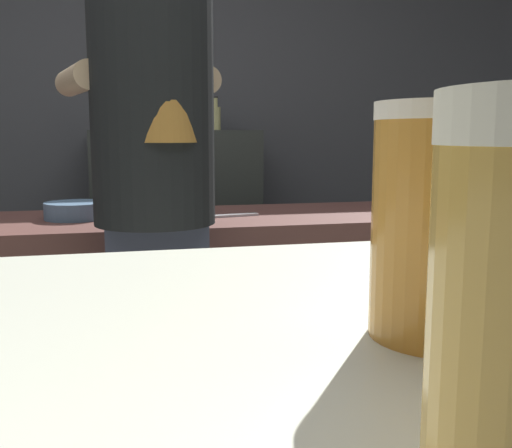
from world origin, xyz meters
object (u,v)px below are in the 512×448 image
at_px(bartender, 155,190).
at_px(knife_block, 416,185).
at_px(bottle_hot_sauce, 151,112).
at_px(bottle_vinegar, 165,114).
at_px(bottle_olive_oil, 186,117).
at_px(bottle_soy, 216,117).
at_px(chefs_knife, 227,216).
at_px(mixing_bowl, 76,210).
at_px(pint_glass_near, 442,222).

xyz_separation_m(bartender, knife_block, (1.00, 0.36, -0.04)).
bearing_deg(bottle_hot_sauce, bottle_vinegar, -55.95).
bearing_deg(bartender, bottle_olive_oil, -23.12).
bearing_deg(bottle_olive_oil, bottle_soy, -7.99).
xyz_separation_m(bottle_vinegar, bottle_soy, (0.28, -0.02, -0.01)).
xyz_separation_m(bartender, bottle_soy, (0.44, 1.61, 0.25)).
distance_m(bartender, bottle_hot_sauce, 1.76).
relative_size(bartender, bottle_soy, 9.52).
xyz_separation_m(chefs_knife, bottle_hot_sauce, (-0.19, 1.33, 0.42)).
height_order(bottle_hot_sauce, bottle_soy, bottle_hot_sauce).
bearing_deg(bottle_hot_sauce, knife_block, -56.55).
relative_size(mixing_bowl, bottle_vinegar, 0.98).
bearing_deg(chefs_knife, mixing_bowl, 161.37).
xyz_separation_m(mixing_bowl, bottle_olive_oil, (0.53, 1.15, 0.36)).
distance_m(bartender, mixing_bowl, 0.55).
bearing_deg(bartender, bottle_hot_sauce, -16.53).
height_order(bartender, mixing_bowl, bartender).
height_order(bottle_vinegar, bottle_soy, bottle_vinegar).
height_order(chefs_knife, bottle_olive_oil, bottle_olive_oil).
distance_m(bartender, chefs_knife, 0.51).
xyz_separation_m(mixing_bowl, bottle_hot_sauce, (0.34, 1.26, 0.39)).
relative_size(chefs_knife, bottle_soy, 1.29).
xyz_separation_m(bartender, bottle_olive_oil, (0.28, 1.63, 0.25)).
distance_m(knife_block, bottle_olive_oil, 1.49).
height_order(bartender, bottle_olive_oil, bartender).
xyz_separation_m(knife_block, pint_glass_near, (-0.92, -1.72, 0.14)).
relative_size(bartender, bottle_olive_oil, 9.70).
distance_m(pint_glass_near, bottle_olive_oil, 3.01).
bearing_deg(mixing_bowl, bottle_olive_oil, 65.41).
distance_m(bartender, bottle_olive_oil, 1.68).
relative_size(bottle_hot_sauce, bottle_olive_oil, 1.45).
bearing_deg(mixing_bowl, knife_block, -5.50).
height_order(bottle_hot_sauce, bottle_olive_oil, bottle_hot_sauce).
xyz_separation_m(pint_glass_near, bottle_soy, (0.35, 2.98, 0.15)).
bearing_deg(bottle_soy, pint_glass_near, -96.80).
height_order(mixing_bowl, bottle_olive_oil, bottle_olive_oil).
bearing_deg(knife_block, chefs_knife, 176.24).
height_order(mixing_bowl, bottle_soy, bottle_soy).
height_order(bartender, chefs_knife, bartender).
bearing_deg(mixing_bowl, bottle_soy, 58.61).
relative_size(knife_block, chefs_knife, 1.20).
height_order(mixing_bowl, chefs_knife, mixing_bowl).
height_order(chefs_knife, bottle_vinegar, bottle_vinegar).
bearing_deg(bottle_soy, bartender, -105.27).
bearing_deg(bottle_hot_sauce, chefs_knife, -82.04).
bearing_deg(bottle_hot_sauce, bartender, -93.06).
bearing_deg(knife_block, mixing_bowl, 174.50).
distance_m(bartender, knife_block, 1.06).
height_order(bartender, bottle_soy, bartender).
bearing_deg(mixing_bowl, bartender, -62.37).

